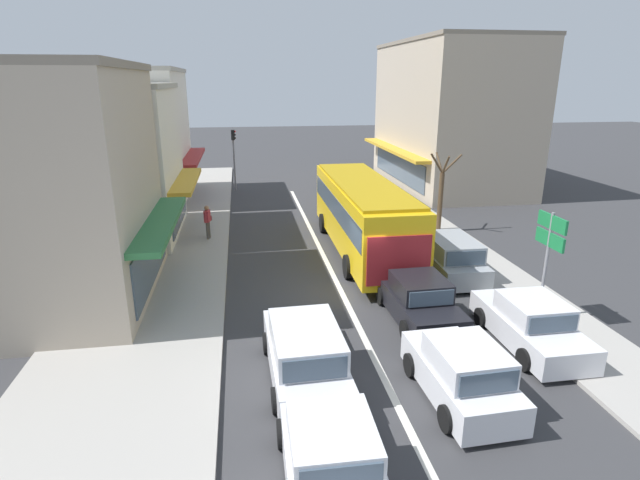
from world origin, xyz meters
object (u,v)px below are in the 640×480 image
object	(u,v)px
wagon_queue_gap_filler	(305,353)
parked_wagon_kerb_second	(449,257)
sedan_behind_bus_near	(332,460)
hatchback_queue_far_back	(462,373)
city_bus	(363,212)
parked_sedan_kerb_front	(530,324)
street_tree_right	(441,194)
directional_road_sign	(550,241)
traffic_light_downstreet	(234,150)
pedestrian_with_handbag_near	(208,220)
sedan_adjacent_lane_trail	(418,300)

from	to	relation	value
wagon_queue_gap_filler	parked_wagon_kerb_second	world-z (taller)	same
sedan_behind_bus_near	parked_wagon_kerb_second	world-z (taller)	parked_wagon_kerb_second
hatchback_queue_far_back	city_bus	bearing A→B (deg)	88.91
sedan_behind_bus_near	parked_sedan_kerb_front	world-z (taller)	same
street_tree_right	directional_road_sign	bearing A→B (deg)	-93.35
traffic_light_downstreet	city_bus	bearing A→B (deg)	-68.67
parked_wagon_kerb_second	parked_sedan_kerb_front	bearing A→B (deg)	-88.83
wagon_queue_gap_filler	parked_sedan_kerb_front	distance (m)	6.74
city_bus	street_tree_right	xyz separation A→B (m)	(4.65, 2.54, 0.07)
parked_wagon_kerb_second	pedestrian_with_handbag_near	bearing A→B (deg)	148.57
sedan_behind_bus_near	traffic_light_downstreet	world-z (taller)	traffic_light_downstreet
street_tree_right	traffic_light_downstreet	bearing A→B (deg)	130.80
sedan_behind_bus_near	wagon_queue_gap_filler	bearing A→B (deg)	90.36
wagon_queue_gap_filler	sedan_behind_bus_near	bearing A→B (deg)	-89.64
sedan_adjacent_lane_trail	parked_wagon_kerb_second	bearing A→B (deg)	54.67
parked_wagon_kerb_second	street_tree_right	bearing A→B (deg)	71.73
wagon_queue_gap_filler	sedan_adjacent_lane_trail	distance (m)	4.94
traffic_light_downstreet	pedestrian_with_handbag_near	world-z (taller)	traffic_light_downstreet
wagon_queue_gap_filler	pedestrian_with_handbag_near	distance (m)	12.68
sedan_behind_bus_near	pedestrian_with_handbag_near	world-z (taller)	pedestrian_with_handbag_near
wagon_queue_gap_filler	parked_sedan_kerb_front	xyz separation A→B (m)	(6.70, 0.72, -0.08)
city_bus	sedan_behind_bus_near	bearing A→B (deg)	-105.93
street_tree_right	pedestrian_with_handbag_near	world-z (taller)	street_tree_right
directional_road_sign	pedestrian_with_handbag_near	bearing A→B (deg)	137.11
city_bus	sedan_adjacent_lane_trail	size ratio (longest dim) A/B	2.57
sedan_adjacent_lane_trail	parked_wagon_kerb_second	xyz separation A→B (m)	(2.53, 3.56, 0.08)
sedan_adjacent_lane_trail	sedan_behind_bus_near	world-z (taller)	same
parked_sedan_kerb_front	sedan_adjacent_lane_trail	bearing A→B (deg)	141.59
sedan_adjacent_lane_trail	directional_road_sign	world-z (taller)	directional_road_sign
traffic_light_downstreet	directional_road_sign	distance (m)	23.99
sedan_behind_bus_near	traffic_light_downstreet	xyz separation A→B (m)	(-1.86, 27.75, 2.19)
hatchback_queue_far_back	parked_sedan_kerb_front	bearing A→B (deg)	35.12
traffic_light_downstreet	sedan_behind_bus_near	bearing A→B (deg)	-86.16
hatchback_queue_far_back	pedestrian_with_handbag_near	xyz separation A→B (m)	(-6.70, 13.75, 0.36)
traffic_light_downstreet	parked_sedan_kerb_front	bearing A→B (deg)	-69.89
traffic_light_downstreet	street_tree_right	bearing A→B (deg)	-49.20
directional_road_sign	street_tree_right	size ratio (longest dim) A/B	0.89
city_bus	parked_wagon_kerb_second	size ratio (longest dim) A/B	2.39
city_bus	sedan_adjacent_lane_trail	world-z (taller)	city_bus
street_tree_right	parked_sedan_kerb_front	bearing A→B (deg)	-98.84
sedan_behind_bus_near	pedestrian_with_handbag_near	distance (m)	16.32
wagon_queue_gap_filler	sedan_behind_bus_near	size ratio (longest dim) A/B	1.07
sedan_adjacent_lane_trail	traffic_light_downstreet	world-z (taller)	traffic_light_downstreet
traffic_light_downstreet	hatchback_queue_far_back	bearing A→B (deg)	-77.94
directional_road_sign	sedan_adjacent_lane_trail	bearing A→B (deg)	169.38
hatchback_queue_far_back	parked_wagon_kerb_second	size ratio (longest dim) A/B	0.83
directional_road_sign	wagon_queue_gap_filler	bearing A→B (deg)	-165.09
parked_sedan_kerb_front	traffic_light_downstreet	world-z (taller)	traffic_light_downstreet
hatchback_queue_far_back	pedestrian_with_handbag_near	world-z (taller)	pedestrian_with_handbag_near
parked_sedan_kerb_front	traffic_light_downstreet	size ratio (longest dim) A/B	1.00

